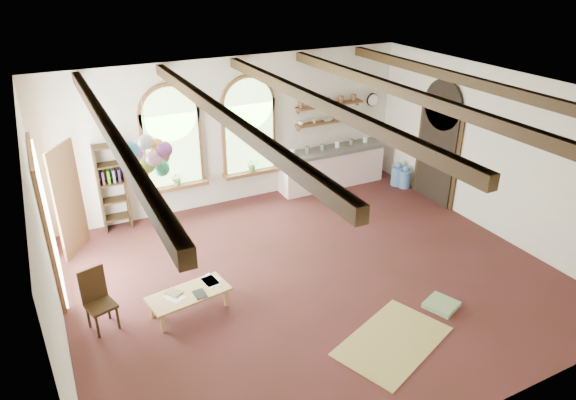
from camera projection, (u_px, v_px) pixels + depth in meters
floor at (313, 276)px, 8.96m from camera, size 8.00×8.00×0.00m
ceiling_beams at (317, 101)px, 7.61m from camera, size 6.20×6.80×0.18m
window_left at (172, 141)px, 10.44m from camera, size 1.30×0.28×2.20m
window_right at (249, 130)px, 11.13m from camera, size 1.30×0.28×2.20m
left_doorway at (47, 222)px, 8.30m from camera, size 0.10×1.90×2.50m
right_doorway at (437, 154)px, 11.29m from camera, size 0.10×1.30×2.40m
kitchen_counter at (331, 167)px, 12.26m from camera, size 2.68×0.62×0.94m
wall_shelf_lower at (329, 122)px, 11.94m from camera, size 1.70×0.24×0.04m
wall_shelf_upper at (330, 105)px, 11.77m from camera, size 1.70×0.24×0.04m
wall_clock at (373, 100)px, 12.35m from camera, size 0.32×0.04×0.32m
bookshelf at (113, 188)px, 10.14m from camera, size 0.53×0.32×1.80m
coffee_table at (189, 295)px, 7.93m from camera, size 1.31×0.75×0.35m
side_chair at (102, 312)px, 7.60m from camera, size 0.48×0.48×0.98m
floor_mat at (393, 341)px, 7.43m from camera, size 1.97×1.60×0.02m
floor_cushion at (441, 305)px, 8.15m from camera, size 0.59×0.59×0.08m
water_jug_a at (398, 175)px, 12.38m from camera, size 0.31×0.31×0.60m
water_jug_b at (405, 178)px, 12.26m from camera, size 0.28×0.28×0.55m
balloon_cluster at (148, 158)px, 7.61m from camera, size 0.72×0.79×1.15m
table_book at (170, 296)px, 7.83m from camera, size 0.30×0.32×0.02m
tablet at (200, 294)px, 7.88m from camera, size 0.18×0.26×0.01m
potted_plant_left at (177, 178)px, 10.69m from camera, size 0.27×0.23×0.30m
potted_plant_right at (252, 165)px, 11.38m from camera, size 0.27×0.23×0.30m
shelf_cup_a at (301, 123)px, 11.61m from camera, size 0.12×0.10×0.10m
shelf_cup_b at (314, 121)px, 11.75m from camera, size 0.10×0.10×0.09m
shelf_bowl_a at (327, 120)px, 11.90m from camera, size 0.22×0.22×0.05m
shelf_bowl_b at (340, 118)px, 12.04m from camera, size 0.20×0.20×0.06m
shelf_vase at (353, 113)px, 12.15m from camera, size 0.18×0.18×0.19m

